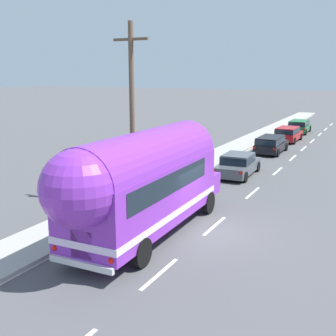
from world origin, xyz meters
name	(u,v)px	position (x,y,z in m)	size (l,w,h in m)	color
ground_plane	(208,232)	(0.00, 0.00, 0.00)	(300.00, 300.00, 0.00)	#4C4C4F
lane_markings	(238,166)	(-2.78, 12.53, 0.00)	(4.08, 80.00, 0.01)	silver
sidewalk_slab	(191,168)	(-5.18, 10.00, 0.07)	(2.46, 90.00, 0.15)	#9E9B93
utility_pole	(132,112)	(-4.72, 2.02, 4.42)	(1.80, 0.24, 8.50)	brown
painted_bus	(141,181)	(-1.96, -1.85, 2.30)	(2.71, 10.63, 4.12)	purple
car_lead	(238,164)	(-1.94, 9.81, 0.74)	(2.05, 4.59, 1.37)	#474C51
car_second	(271,143)	(-1.96, 18.20, 0.79)	(1.90, 4.47, 1.37)	black
car_third	(288,133)	(-1.99, 24.74, 0.78)	(2.01, 4.39, 1.37)	#A5191E
car_fourth	(299,126)	(-2.14, 31.17, 0.79)	(2.03, 4.50, 1.37)	#196633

